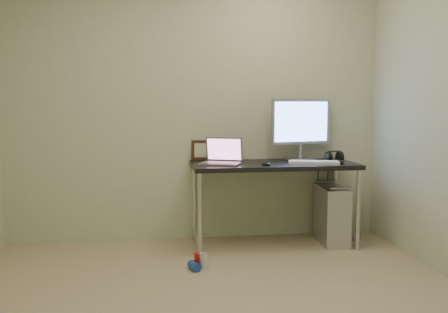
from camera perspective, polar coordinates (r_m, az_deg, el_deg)
floor at (r=3.20m, az=-0.23°, el=-17.43°), size 3.50×3.50×0.00m
wall_back at (r=4.68m, az=-3.23°, el=5.70°), size 3.50×0.02×2.50m
desk at (r=4.51m, az=5.66°, el=-1.79°), size 1.47×0.64×0.75m
tower_computer at (r=4.73m, az=12.19°, el=-6.50°), size 0.25×0.51×0.55m
cable_a at (r=4.95m, az=10.51°, el=-4.27°), size 0.01×0.16×0.69m
cable_b at (r=4.96m, az=11.57°, el=-4.49°), size 0.02×0.11×0.71m
can_red at (r=3.98m, az=-2.96°, el=-11.79°), size 0.09×0.09×0.12m
can_white at (r=3.96m, az=-2.35°, el=-11.83°), size 0.07×0.07×0.12m
can_blue at (r=3.94m, az=-3.43°, el=-12.38°), size 0.10×0.14×0.07m
laptop at (r=4.37m, az=-0.24°, el=-0.17°), size 0.41×0.38×0.23m
monitor at (r=4.72m, az=8.78°, el=3.64°), size 0.60×0.23×0.57m
keyboard at (r=4.45m, az=10.22°, el=-0.68°), size 0.46×0.25×0.03m
mouse_right at (r=4.53m, az=13.00°, el=-0.52°), size 0.09×0.13×0.04m
mouse_left at (r=4.31m, az=4.82°, el=-0.75°), size 0.09×0.12×0.04m
headphones at (r=4.81m, az=12.46°, el=-0.04°), size 0.17×0.10×0.11m
picture_frame at (r=4.68m, az=-2.32°, el=0.73°), size 0.24×0.09×0.19m
webcam at (r=4.68m, az=0.38°, el=0.75°), size 0.05×0.04×0.13m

